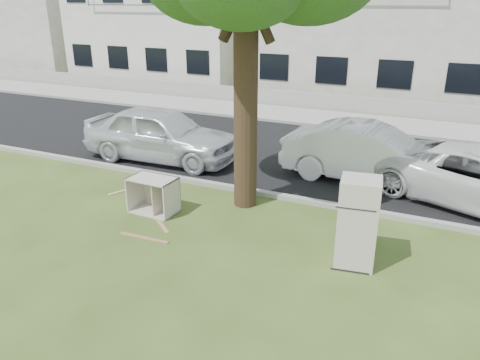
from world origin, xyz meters
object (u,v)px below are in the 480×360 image
at_px(car_left, 161,134).
at_px(fridge, 357,223).
at_px(car_center, 370,154).
at_px(cabinet, 153,195).

bearing_deg(car_left, fridge, -120.80).
xyz_separation_m(fridge, car_center, (-0.55, 4.43, -0.09)).
distance_m(fridge, cabinet, 4.73).
xyz_separation_m(cabinet, car_center, (4.15, 4.07, 0.35)).
distance_m(cabinet, car_left, 3.81).
relative_size(cabinet, car_left, 0.22).
height_order(cabinet, car_left, car_left).
bearing_deg(fridge, car_center, 88.90).
relative_size(fridge, car_left, 0.36).
distance_m(fridge, car_left, 7.55).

